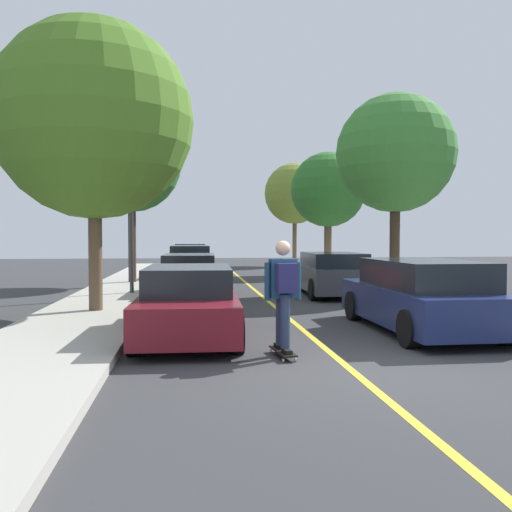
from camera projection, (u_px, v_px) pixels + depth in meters
name	position (u px, v px, depth m)	size (l,w,h in m)	color
ground	(351.00, 370.00, 7.54)	(80.00, 80.00, 0.00)	#353538
sidewalk_left	(12.00, 375.00, 7.00)	(2.42, 56.00, 0.14)	#ADA89E
center_line	(296.00, 324.00, 11.51)	(0.12, 39.20, 0.01)	gold
parked_car_left_nearest	(189.00, 303.00, 9.84)	(1.91, 4.07, 1.30)	maroon
parked_car_left_near	(189.00, 276.00, 16.74)	(1.94, 4.19, 1.31)	maroon
parked_car_left_far	(190.00, 263.00, 23.17)	(1.95, 4.26, 1.47)	#38383D
parked_car_left_farthest	(190.00, 257.00, 29.80)	(1.94, 4.29, 1.45)	#38383D
parked_car_right_nearest	(421.00, 296.00, 10.57)	(1.97, 4.45, 1.40)	navy
parked_car_right_near	(333.00, 274.00, 17.10)	(2.07, 4.09, 1.35)	#38383D
street_tree_left_nearest	(94.00, 120.00, 12.50)	(4.58, 4.58, 6.69)	brown
street_tree_left_near	(132.00, 163.00, 20.44)	(3.74, 3.74, 6.39)	#3D2D1E
street_tree_right_nearest	(395.00, 154.00, 17.58)	(3.84, 3.84, 6.34)	#3D2D1E
street_tree_right_near	(328.00, 190.00, 26.22)	(3.61, 3.61, 5.80)	brown
street_tree_right_far	(295.00, 194.00, 34.61)	(3.88, 3.88, 6.42)	brown
fire_hydrant	(397.00, 284.00, 15.72)	(0.20, 0.20, 0.70)	#B2140F
streetlamp	(131.00, 201.00, 16.49)	(0.36, 0.24, 4.82)	#38383D
skateboard	(283.00, 351.00, 8.34)	(0.32, 0.86, 0.10)	black
skateboarder	(284.00, 289.00, 8.27)	(0.59, 0.71, 1.69)	black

